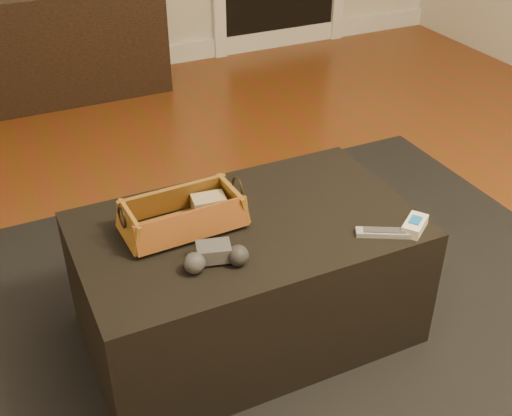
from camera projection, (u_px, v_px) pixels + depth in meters
name	position (u px, v px, depth m)	size (l,w,h in m)	color
floor	(305.00, 377.00, 1.96)	(5.00, 5.50, 0.01)	brown
baseboard	(93.00, 66.00, 3.99)	(5.00, 0.04, 0.12)	white
media_cabinet	(22.00, 48.00, 3.54)	(1.56, 0.45, 0.61)	black
area_rug	(254.00, 339.00, 2.08)	(2.60, 2.00, 0.01)	black
ottoman	(247.00, 279.00, 2.00)	(1.00, 0.60, 0.42)	black
tv_remote	(179.00, 226.00, 1.83)	(0.19, 0.04, 0.02)	black
cloth_bundle	(209.00, 204.00, 1.90)	(0.10, 0.07, 0.05)	tan
wicker_basket	(183.00, 216.00, 1.84)	(0.36, 0.20, 0.12)	#9F5D23
game_controller	(215.00, 256.00, 1.70)	(0.18, 0.12, 0.06)	#424246
silver_remote	(384.00, 233.00, 1.83)	(0.16, 0.11, 0.02)	#ABADB3
cream_gadget	(415.00, 225.00, 1.85)	(0.11, 0.10, 0.04)	white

